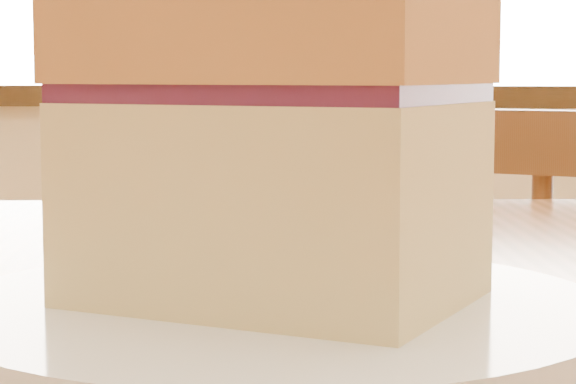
% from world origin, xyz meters
% --- Properties ---
extents(plate, '(0.22, 0.22, 0.02)m').
position_xyz_m(plate, '(-0.05, 0.18, 0.76)').
color(plate, white).
rests_on(plate, cafe_table_main).
extents(cake_slice, '(0.15, 0.13, 0.12)m').
position_xyz_m(cake_slice, '(-0.06, 0.18, 0.83)').
color(cake_slice, '#D4B678').
rests_on(cake_slice, plate).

